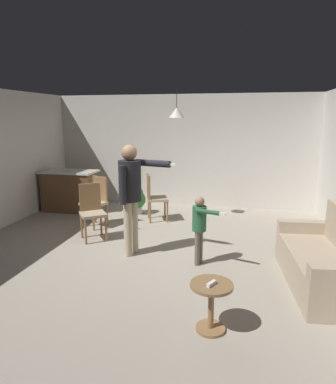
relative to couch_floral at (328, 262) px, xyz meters
The scene contains 13 objects.
ground 2.69m from the couch_floral, 167.43° to the left, with size 7.68×7.68×0.00m, color #9E9384.
wall_back 4.70m from the couch_floral, 124.56° to the left, with size 6.40×0.10×2.70m, color beige.
couch_floral is the anchor object (origin of this frame).
kitchen_counter 5.71m from the couch_floral, 152.31° to the left, with size 1.26×0.66×0.95m.
side_table_by_couch 1.88m from the couch_floral, 137.32° to the right, with size 0.44×0.44×0.52m.
person_adult 2.95m from the couch_floral, behind, with size 0.89×0.50×1.75m.
person_child 1.76m from the couch_floral, 169.52° to the left, with size 0.50×0.41×1.04m.
dining_chair_by_counter 3.73m from the couch_floral, 141.81° to the left, with size 0.54×0.54×1.00m.
dining_chair_near_wall 3.88m from the couch_floral, 165.00° to the left, with size 0.59×0.59×1.00m.
dining_chair_centre_back 4.34m from the couch_floral, 156.62° to the left, with size 0.55×0.55×1.00m.
potted_plant_corner 4.39m from the couch_floral, 141.77° to the left, with size 0.41×0.41×0.63m.
spare_remote_on_table 1.91m from the couch_floral, 136.61° to the right, with size 0.04×0.13×0.04m, color white.
ceiling_light_pendant 3.91m from the couch_floral, 136.33° to the left, with size 0.32×0.32×0.55m.
Camera 1 is at (1.47, -5.01, 2.16)m, focal length 31.70 mm.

